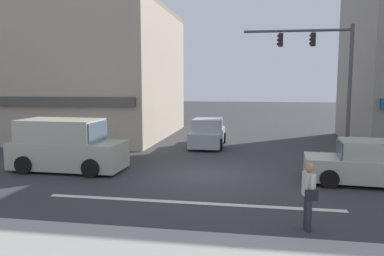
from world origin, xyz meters
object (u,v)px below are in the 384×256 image
at_px(sedan_crossing_rightbound, 366,165).
at_px(van_approaching_near, 66,146).
at_px(sedan_parked_curbside, 208,134).
at_px(pedestrian_foreground_with_bag, 309,193).
at_px(utility_pole_near_left, 85,66).
at_px(traffic_light_mast, 328,70).

distance_m(sedan_crossing_rightbound, van_approaching_near, 11.53).
xyz_separation_m(sedan_parked_curbside, pedestrian_foreground_with_bag, (3.98, -11.85, 0.24)).
distance_m(sedan_crossing_rightbound, sedan_parked_curbside, 9.68).
relative_size(van_approaching_near, pedestrian_foreground_with_bag, 2.78).
relative_size(sedan_crossing_rightbound, van_approaching_near, 0.91).
xyz_separation_m(van_approaching_near, pedestrian_foreground_with_bag, (8.95, -4.93, -0.05)).
bearing_deg(van_approaching_near, utility_pole_near_left, 106.56).
height_order(sedan_crossing_rightbound, sedan_parked_curbside, same).
bearing_deg(sedan_parked_curbside, traffic_light_mast, -26.47).
height_order(sedan_crossing_rightbound, pedestrian_foreground_with_bag, pedestrian_foreground_with_bag).
distance_m(van_approaching_near, sedan_parked_curbside, 8.52).
xyz_separation_m(utility_pole_near_left, sedan_parked_curbside, (6.52, 1.68, -3.80)).
bearing_deg(traffic_light_mast, sedan_crossing_rightbound, -80.85).
xyz_separation_m(van_approaching_near, sedan_parked_curbside, (4.96, 6.92, -0.29)).
xyz_separation_m(traffic_light_mast, sedan_parked_curbside, (-5.89, 2.93, -3.46)).
xyz_separation_m(utility_pole_near_left, van_approaching_near, (1.56, -5.24, -3.50)).
bearing_deg(sedan_parked_curbside, utility_pole_near_left, -165.53).
bearing_deg(van_approaching_near, sedan_parked_curbside, 54.36).
bearing_deg(sedan_crossing_rightbound, utility_pole_near_left, 157.45).
bearing_deg(traffic_light_mast, utility_pole_near_left, 174.25).
distance_m(van_approaching_near, pedestrian_foreground_with_bag, 10.22).
distance_m(utility_pole_near_left, sedan_parked_curbside, 7.73).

